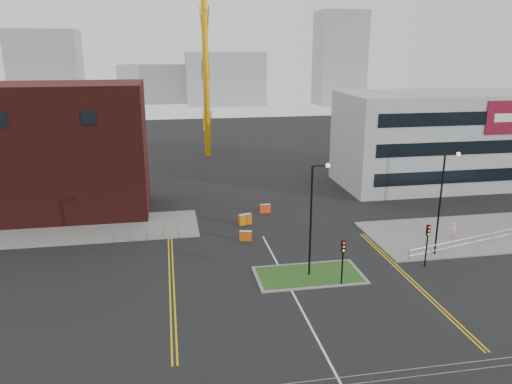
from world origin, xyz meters
TOP-DOWN VIEW (x-y plane):
  - ground at (0.00, 0.00)m, footprint 200.00×200.00m
  - pavement_left at (-20.00, 22.00)m, footprint 28.00×8.00m
  - pavement_right at (22.00, 14.00)m, footprint 24.00×10.00m
  - island_kerb at (2.00, 8.00)m, footprint 8.60×4.60m
  - grass_island at (2.00, 8.00)m, footprint 8.00×4.00m
  - brick_building at (-22.97, 28.00)m, footprint 24.20×10.07m
  - office_block at (26.01, 31.97)m, footprint 25.00×12.20m
  - streetlamp_island at (2.22, 8.00)m, footprint 1.46×0.36m
  - streetlamp_right_near at (14.22, 10.00)m, footprint 1.46×0.36m
  - traffic_light_island at (4.00, 5.98)m, footprint 0.28×0.33m
  - traffic_light_right at (12.00, 7.98)m, footprint 0.28×0.33m
  - railing_front at (0.00, -6.00)m, footprint 24.05×0.05m
  - railing_left at (-11.00, 18.00)m, footprint 6.05×0.05m
  - railing_right at (20.50, 11.50)m, footprint 19.05×5.05m
  - centre_line at (0.00, 2.00)m, footprint 0.15×30.00m
  - yellow_left_a at (-9.00, 10.00)m, footprint 0.12×24.00m
  - yellow_left_b at (-8.70, 10.00)m, footprint 0.12×24.00m
  - yellow_right_a at (9.50, 6.00)m, footprint 0.12×20.00m
  - yellow_right_b at (9.80, 6.00)m, footprint 0.12×20.00m
  - skyline_a at (-40.00, 120.00)m, footprint 18.00×12.00m
  - skyline_b at (10.00, 130.00)m, footprint 24.00×12.00m
  - skyline_c at (45.00, 125.00)m, footprint 14.00×12.00m
  - skyline_d at (-8.00, 140.00)m, footprint 30.00×12.00m
  - pedestrian at (17.70, 13.16)m, footprint 0.73×0.63m
  - barrier_left at (-1.17, 20.68)m, footprint 1.39×0.78m
  - barrier_mid at (-1.81, 16.30)m, footprint 1.20×0.65m
  - barrier_right at (1.59, 24.00)m, footprint 1.15×0.39m

SIDE VIEW (x-z plane):
  - ground at x=0.00m, z-range 0.00..0.00m
  - centre_line at x=0.00m, z-range 0.00..0.01m
  - yellow_left_a at x=-9.00m, z-range 0.00..0.01m
  - yellow_left_b at x=-8.70m, z-range 0.00..0.01m
  - yellow_right_a at x=9.50m, z-range 0.00..0.01m
  - yellow_right_b at x=9.80m, z-range 0.00..0.01m
  - island_kerb at x=2.00m, z-range 0.00..0.08m
  - pavement_left at x=-20.00m, z-range 0.00..0.12m
  - pavement_right at x=22.00m, z-range 0.00..0.12m
  - grass_island at x=2.00m, z-range 0.00..0.12m
  - barrier_mid at x=-1.81m, z-range 0.04..1.00m
  - barrier_right at x=1.59m, z-range 0.04..1.00m
  - barrier_left at x=-1.17m, z-range 0.05..1.16m
  - railing_left at x=-11.00m, z-range 0.19..1.29m
  - railing_right at x=20.50m, z-range 0.23..1.33m
  - railing_front at x=0.00m, z-range 0.23..1.33m
  - pedestrian at x=17.70m, z-range 0.00..1.70m
  - traffic_light_island at x=4.00m, z-range 0.74..4.39m
  - traffic_light_right at x=12.00m, z-range 0.74..4.39m
  - streetlamp_island at x=2.22m, z-range 0.82..10.00m
  - streetlamp_right_near at x=14.22m, z-range 0.82..10.00m
  - skyline_d at x=-8.00m, z-range 0.00..12.00m
  - office_block at x=26.01m, z-range 0.00..12.00m
  - brick_building at x=-22.97m, z-range -0.27..13.97m
  - skyline_b at x=10.00m, z-range 0.00..16.00m
  - skyline_a at x=-40.00m, z-range 0.00..22.00m
  - skyline_c at x=45.00m, z-range 0.00..28.00m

